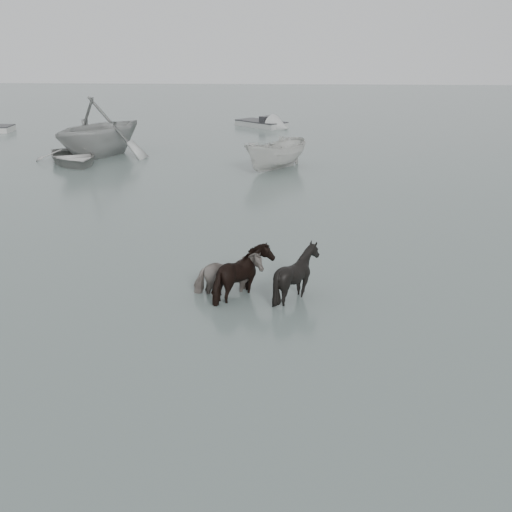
# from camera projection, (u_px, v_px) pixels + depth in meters

# --- Properties ---
(ground) EXTENTS (140.00, 140.00, 0.00)m
(ground) POSITION_uv_depth(u_px,v_px,m) (295.00, 312.00, 14.24)
(ground) COLOR #505F5A
(ground) RESTS_ON ground
(pony_pinto) EXTENTS (1.73, 1.12, 1.35)m
(pony_pinto) POSITION_uv_depth(u_px,v_px,m) (228.00, 266.00, 15.07)
(pony_pinto) COLOR black
(pony_pinto) RESTS_ON ground
(pony_dark) EXTENTS (1.44, 1.60, 1.42)m
(pony_dark) POSITION_uv_depth(u_px,v_px,m) (244.00, 269.00, 14.79)
(pony_dark) COLOR black
(pony_dark) RESTS_ON ground
(pony_black) EXTENTS (1.52, 1.41, 1.46)m
(pony_black) POSITION_uv_depth(u_px,v_px,m) (297.00, 268.00, 14.80)
(pony_black) COLOR black
(pony_black) RESTS_ON ground
(rowboat_lead) EXTENTS (4.75, 5.16, 0.87)m
(rowboat_lead) POSITION_uv_depth(u_px,v_px,m) (72.00, 155.00, 30.54)
(rowboat_lead) COLOR #A3A29F
(rowboat_lead) RESTS_ON ground
(rowboat_trail) EXTENTS (7.16, 7.53, 3.10)m
(rowboat_trail) POSITION_uv_depth(u_px,v_px,m) (99.00, 125.00, 32.20)
(rowboat_trail) COLOR #A2A4A2
(rowboat_trail) RESTS_ON ground
(boat_small) EXTENTS (3.57, 4.09, 1.54)m
(boat_small) POSITION_uv_depth(u_px,v_px,m) (276.00, 153.00, 29.10)
(boat_small) COLOR beige
(boat_small) RESTS_ON ground
(skiff_mid) EXTENTS (4.67, 4.50, 0.75)m
(skiff_mid) POSITION_uv_depth(u_px,v_px,m) (261.00, 121.00, 42.99)
(skiff_mid) COLOR #999B99
(skiff_mid) RESTS_ON ground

